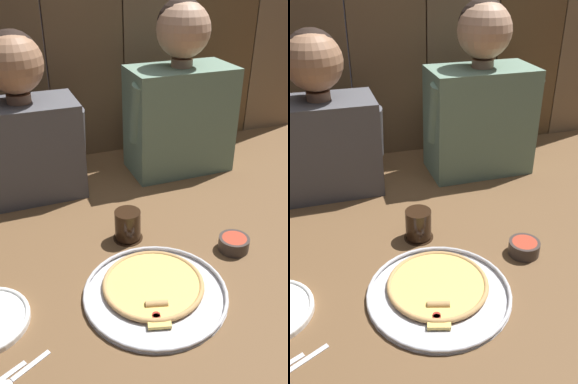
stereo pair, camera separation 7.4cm
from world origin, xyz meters
TOP-DOWN VIEW (x-y plane):
  - ground_plane at (0.00, 0.00)m, footprint 3.20×3.20m
  - pizza_tray at (-0.07, -0.11)m, footprint 0.37×0.37m
  - drinking_glass at (-0.06, 0.14)m, footprint 0.09×0.09m
  - dipping_bowl at (0.22, -0.02)m, footprint 0.09×0.09m
  - diner_left at (-0.30, 0.54)m, footprint 0.41×0.22m
  - diner_right at (0.30, 0.54)m, footprint 0.43×0.22m
  - wooden_backdrop_wall at (0.00, 0.81)m, footprint 2.19×0.03m

SIDE VIEW (x-z plane):
  - ground_plane at x=0.00m, z-range 0.00..0.00m
  - pizza_tray at x=-0.07m, z-range 0.00..0.02m
  - dipping_bowl at x=0.22m, z-range 0.00..0.04m
  - drinking_glass at x=-0.06m, z-range 0.00..0.10m
  - diner_left at x=-0.30m, z-range -0.02..0.55m
  - diner_right at x=0.30m, z-range -0.03..0.62m
  - wooden_backdrop_wall at x=0.00m, z-range 0.00..1.12m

